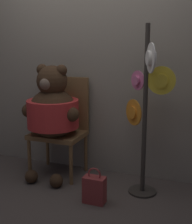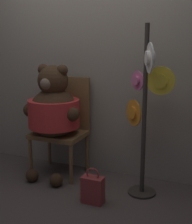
{
  "view_description": "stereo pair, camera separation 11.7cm",
  "coord_description": "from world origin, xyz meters",
  "px_view_note": "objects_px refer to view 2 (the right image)",
  "views": [
    {
      "loc": [
        1.33,
        -2.7,
        1.48
      ],
      "look_at": [
        0.22,
        0.2,
        0.79
      ],
      "focal_mm": 50.0,
      "sensor_mm": 36.0,
      "label": 1
    },
    {
      "loc": [
        1.44,
        -2.66,
        1.48
      ],
      "look_at": [
        0.22,
        0.2,
        0.79
      ],
      "focal_mm": 50.0,
      "sensor_mm": 36.0,
      "label": 2
    }
  ],
  "objects_px": {
    "teddy_bear": "(54,110)",
    "hat_display_rack": "(147,106)",
    "chair": "(63,122)",
    "handbag_on_ground": "(93,189)"
  },
  "relations": [
    {
      "from": "teddy_bear",
      "to": "hat_display_rack",
      "type": "height_order",
      "value": "hat_display_rack"
    },
    {
      "from": "hat_display_rack",
      "to": "handbag_on_ground",
      "type": "height_order",
      "value": "hat_display_rack"
    },
    {
      "from": "teddy_bear",
      "to": "hat_display_rack",
      "type": "xyz_separation_m",
      "value": [
        1.03,
        -0.01,
        0.13
      ]
    },
    {
      "from": "teddy_bear",
      "to": "hat_display_rack",
      "type": "relative_size",
      "value": 0.76
    },
    {
      "from": "chair",
      "to": "teddy_bear",
      "type": "height_order",
      "value": "teddy_bear"
    },
    {
      "from": "teddy_bear",
      "to": "hat_display_rack",
      "type": "bearing_deg",
      "value": -0.58
    },
    {
      "from": "chair",
      "to": "hat_display_rack",
      "type": "bearing_deg",
      "value": -10.04
    },
    {
      "from": "teddy_bear",
      "to": "chair",
      "type": "bearing_deg",
      "value": 85.18
    },
    {
      "from": "hat_display_rack",
      "to": "handbag_on_ground",
      "type": "relative_size",
      "value": 4.71
    },
    {
      "from": "hat_display_rack",
      "to": "handbag_on_ground",
      "type": "xyz_separation_m",
      "value": [
        -0.39,
        -0.39,
        -0.76
      ]
    }
  ]
}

